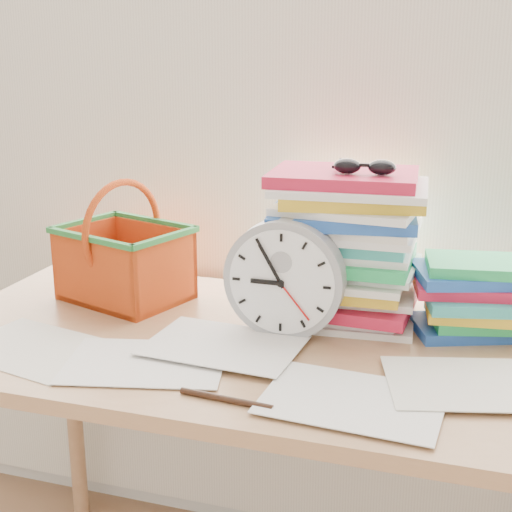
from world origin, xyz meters
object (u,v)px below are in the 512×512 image
(book_stack, at_px, (475,297))
(basket, at_px, (124,242))
(paper_stack, at_px, (343,246))
(clock, at_px, (285,279))
(desk, at_px, (264,374))

(book_stack, relative_size, basket, 0.94)
(book_stack, distance_m, basket, 0.78)
(paper_stack, distance_m, clock, 0.17)
(paper_stack, distance_m, book_stack, 0.29)
(clock, distance_m, basket, 0.43)
(paper_stack, xyz_separation_m, book_stack, (0.28, -0.01, -0.08))
(paper_stack, distance_m, basket, 0.50)
(desk, xyz_separation_m, paper_stack, (0.12, 0.18, 0.24))
(clock, bearing_deg, book_stack, 20.32)
(paper_stack, relative_size, clock, 1.38)
(paper_stack, xyz_separation_m, clock, (-0.09, -0.14, -0.04))
(book_stack, bearing_deg, basket, -178.02)
(paper_stack, bearing_deg, clock, -122.02)
(desk, relative_size, clock, 5.75)
(paper_stack, height_order, basket, paper_stack)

